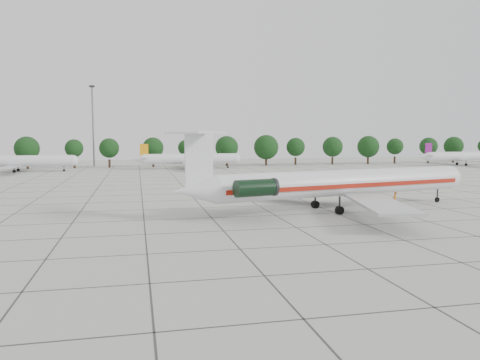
% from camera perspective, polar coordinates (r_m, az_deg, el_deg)
% --- Properties ---
extents(ground, '(260.00, 260.00, 0.00)m').
position_cam_1_polar(ground, '(66.09, 2.30, -3.17)').
color(ground, beige).
rests_on(ground, ground).
extents(apron_joints, '(170.00, 170.00, 0.02)m').
position_cam_1_polar(apron_joints, '(80.54, -0.42, -1.59)').
color(apron_joints, '#383838').
rests_on(apron_joints, ground).
extents(main_airliner, '(43.99, 34.16, 10.42)m').
position_cam_1_polar(main_airliner, '(62.44, 11.08, -0.37)').
color(main_airliner, silver).
rests_on(main_airliner, ground).
extents(ground_crew, '(0.84, 0.81, 1.94)m').
position_cam_1_polar(ground_crew, '(70.01, 18.36, -2.15)').
color(ground_crew, orange).
rests_on(ground_crew, ground).
extents(bg_airliner_b, '(28.24, 27.20, 7.40)m').
position_cam_1_polar(bg_airliner_b, '(139.33, -25.34, 2.07)').
color(bg_airliner_b, silver).
rests_on(bg_airliner_b, ground).
extents(bg_airliner_c, '(28.24, 27.20, 7.40)m').
position_cam_1_polar(bg_airliner_c, '(138.83, -6.12, 2.56)').
color(bg_airliner_c, silver).
rests_on(bg_airliner_c, ground).
extents(bg_airliner_e, '(28.24, 27.20, 7.40)m').
position_cam_1_polar(bg_airliner_e, '(170.81, 25.64, 2.60)').
color(bg_airliner_e, silver).
rests_on(bg_airliner_e, ground).
extents(tree_line, '(249.86, 8.44, 10.22)m').
position_cam_1_polar(tree_line, '(148.31, -10.56, 3.87)').
color(tree_line, '#332114').
rests_on(tree_line, ground).
extents(floodlight_mast, '(1.60, 1.60, 25.45)m').
position_cam_1_polar(floodlight_mast, '(155.80, -17.50, 6.84)').
color(floodlight_mast, slate).
rests_on(floodlight_mast, ground).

